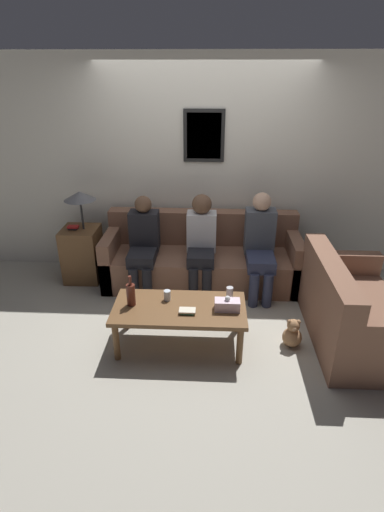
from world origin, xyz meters
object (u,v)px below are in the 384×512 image
object	(u,v)px
couch_side	(351,313)
coffee_table	(179,312)
couch_main	(202,259)
drinking_glass	(167,295)
person_left	(143,242)
wine_bottle	(131,294)
person_right	(260,242)
teddy_bear	(292,334)
person_middle	(201,240)

from	to	relation	value
couch_side	coffee_table	size ratio (longest dim) A/B	1.14
couch_main	coffee_table	distance (m)	1.30
coffee_table	drinking_glass	bearing A→B (deg)	136.55
drinking_glass	person_left	size ratio (longest dim) A/B	0.09
person_left	couch_side	bearing A→B (deg)	-23.39
wine_bottle	person_left	bearing A→B (deg)	92.98
couch_main	drinking_glass	size ratio (longest dim) A/B	23.51
person_right	teddy_bear	bearing A→B (deg)	-77.37
coffee_table	person_left	distance (m)	1.23
couch_main	person_right	distance (m)	0.78
teddy_bear	coffee_table	bearing A→B (deg)	-178.11
wine_bottle	person_right	distance (m)	1.67
coffee_table	teddy_bear	distance (m)	1.10
couch_main	person_left	distance (m)	0.77
person_middle	wine_bottle	bearing A→B (deg)	-119.05
couch_side	drinking_glass	world-z (taller)	couch_side
wine_bottle	teddy_bear	bearing A→B (deg)	0.75
teddy_bear	person_left	bearing A→B (deg)	145.92
couch_side	coffee_table	xyz separation A→B (m)	(-1.64, -0.18, 0.08)
couch_side	drinking_glass	distance (m)	1.78
person_left	person_right	xyz separation A→B (m)	(1.35, -0.03, 0.03)
couch_side	coffee_table	world-z (taller)	couch_side
wine_bottle	person_middle	xyz separation A→B (m)	(0.62, 1.11, 0.08)
wine_bottle	couch_side	bearing A→B (deg)	4.37
teddy_bear	couch_side	bearing A→B (deg)	13.85
couch_main	coffee_table	world-z (taller)	couch_main
couch_side	wine_bottle	bearing A→B (deg)	94.37
coffee_table	teddy_bear	world-z (taller)	coffee_table
person_right	teddy_bear	size ratio (longest dim) A/B	4.00
couch_side	person_middle	xyz separation A→B (m)	(-1.48, 0.95, 0.33)
couch_main	coffee_table	bearing A→B (deg)	-97.67
teddy_bear	person_right	bearing A→B (deg)	102.63
couch_side	person_middle	distance (m)	1.79
person_right	person_left	bearing A→B (deg)	178.88
drinking_glass	couch_main	bearing A→B (deg)	75.79
couch_side	couch_main	bearing A→B (deg)	52.84
couch_main	person_middle	bearing A→B (deg)	-91.81
couch_side	wine_bottle	distance (m)	2.11
couch_side	wine_bottle	size ratio (longest dim) A/B	4.65
couch_main	person_right	xyz separation A→B (m)	(0.67, -0.21, 0.33)
wine_bottle	drinking_glass	distance (m)	0.35
wine_bottle	drinking_glass	world-z (taller)	wine_bottle
drinking_glass	coffee_table	bearing A→B (deg)	-43.45
couch_main	person_right	world-z (taller)	person_right
couch_main	couch_side	xyz separation A→B (m)	(1.47, -1.11, 0.00)
couch_main	person_middle	distance (m)	0.37
coffee_table	couch_main	bearing A→B (deg)	82.33
couch_main	person_middle	size ratio (longest dim) A/B	2.06
person_left	teddy_bear	xyz separation A→B (m)	(1.58, -1.07, -0.47)
drinking_glass	teddy_bear	world-z (taller)	drinking_glass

